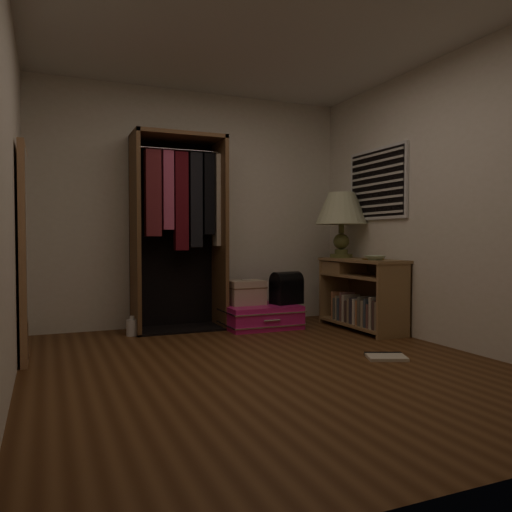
% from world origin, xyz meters
% --- Properties ---
extents(ground, '(4.00, 4.00, 0.00)m').
position_xyz_m(ground, '(0.00, 0.00, 0.00)').
color(ground, '#512F17').
rests_on(ground, ground).
extents(room_walls, '(3.52, 4.02, 2.60)m').
position_xyz_m(room_walls, '(0.08, 0.04, 1.50)').
color(room_walls, silver).
rests_on(room_walls, ground).
extents(console_bookshelf, '(0.42, 1.12, 0.75)m').
position_xyz_m(console_bookshelf, '(1.54, 1.02, 0.40)').
color(console_bookshelf, olive).
rests_on(console_bookshelf, ground).
extents(open_wardrobe, '(1.00, 0.50, 2.05)m').
position_xyz_m(open_wardrobe, '(-0.21, 1.77, 1.21)').
color(open_wardrobe, brown).
rests_on(open_wardrobe, ground).
extents(floor_mirror, '(0.06, 0.80, 1.70)m').
position_xyz_m(floor_mirror, '(-1.70, 1.00, 0.85)').
color(floor_mirror, '#AB7A53').
rests_on(floor_mirror, ground).
extents(pink_suitcase, '(0.81, 0.60, 0.25)m').
position_xyz_m(pink_suitcase, '(0.59, 1.51, 0.12)').
color(pink_suitcase, '#D71A76').
rests_on(pink_suitcase, ground).
extents(train_case, '(0.40, 0.29, 0.28)m').
position_xyz_m(train_case, '(0.45, 1.60, 0.38)').
color(train_case, '#B9A58D').
rests_on(train_case, pink_suitcase).
extents(black_bag, '(0.36, 0.27, 0.35)m').
position_xyz_m(black_bag, '(0.89, 1.49, 0.43)').
color(black_bag, black).
rests_on(black_bag, pink_suitcase).
extents(table_lamp, '(0.68, 0.68, 0.74)m').
position_xyz_m(table_lamp, '(1.54, 1.40, 1.29)').
color(table_lamp, '#4B5227').
rests_on(table_lamp, console_bookshelf).
extents(brass_tray, '(0.25, 0.25, 0.01)m').
position_xyz_m(brass_tray, '(1.54, 0.80, 0.76)').
color(brass_tray, olive).
rests_on(brass_tray, console_bookshelf).
extents(ceramic_bowl, '(0.20, 0.20, 0.05)m').
position_xyz_m(ceramic_bowl, '(1.49, 0.71, 0.77)').
color(ceramic_bowl, '#AECEAC').
rests_on(ceramic_bowl, console_bookshelf).
extents(white_jug, '(0.14, 0.14, 0.20)m').
position_xyz_m(white_jug, '(-0.76, 1.60, 0.08)').
color(white_jug, silver).
rests_on(white_jug, ground).
extents(floor_book, '(0.38, 0.34, 0.03)m').
position_xyz_m(floor_book, '(0.98, -0.14, 0.01)').
color(floor_book, beige).
rests_on(floor_book, ground).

